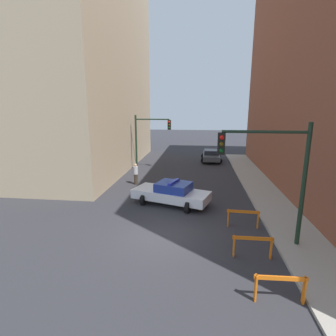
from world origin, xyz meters
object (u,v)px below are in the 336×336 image
traffic_light_near (276,166)px  barrier_front (280,284)px  pedestrian_crossing (136,174)px  parked_car_near (211,155)px  police_car (172,193)px  traffic_cone (200,205)px  barrier_back (243,216)px  traffic_light_far (147,134)px  barrier_mid (253,243)px

traffic_light_near → barrier_front: 4.64m
traffic_light_near → barrier_front: size_ratio=3.25×
pedestrian_crossing → parked_car_near: bearing=-149.1°
police_car → barrier_front: 9.02m
parked_car_near → traffic_cone: parked_car_near is taller
traffic_light_near → pedestrian_crossing: size_ratio=3.13×
traffic_light_near → traffic_cone: (-2.97, 3.67, -3.21)m
parked_car_near → barrier_back: bearing=-85.7°
traffic_light_far → barrier_front: traffic_light_far is taller
police_car → pedestrian_crossing: 5.10m
traffic_light_far → pedestrian_crossing: bearing=-89.2°
traffic_light_far → barrier_mid: size_ratio=3.25×
traffic_light_far → police_car: traffic_light_far is taller
pedestrian_crossing → barrier_front: size_ratio=1.04×
traffic_light_near → barrier_mid: traffic_light_near is taller
parked_car_near → traffic_light_near: bearing=-83.2°
traffic_light_far → barrier_front: bearing=-66.5°
barrier_mid → barrier_back: bearing=88.8°
traffic_light_near → traffic_light_far: bearing=120.6°
traffic_light_far → barrier_front: (7.46, -17.17, -2.78)m
police_car → traffic_cone: police_car is taller
pedestrian_crossing → barrier_front: bearing=94.9°
traffic_light_near → traffic_light_far: size_ratio=1.00×
traffic_light_far → police_car: (3.29, -9.17, -2.67)m
barrier_front → parked_car_near: bearing=93.1°
traffic_light_near → pedestrian_crossing: (-7.96, 8.38, -2.67)m
police_car → barrier_mid: (3.82, -5.54, -0.11)m
police_car → barrier_mid: size_ratio=3.15×
traffic_light_near → barrier_mid: size_ratio=3.25×
barrier_front → barrier_back: size_ratio=1.00×
traffic_light_far → traffic_light_near: bearing=-59.4°
parked_car_near → traffic_cone: bearing=-93.5°
parked_car_near → barrier_mid: size_ratio=2.71×
barrier_back → traffic_cone: bearing=135.8°
traffic_light_far → barrier_back: traffic_light_far is taller
barrier_front → barrier_back: bearing=93.2°
barrier_back → barrier_front: bearing=-86.8°
traffic_light_near → traffic_cone: traffic_light_near is taller
traffic_light_far → traffic_cone: (5.06, -9.92, -3.08)m
traffic_light_far → traffic_cone: traffic_light_far is taller
police_car → pedestrian_crossing: bearing=57.4°
traffic_light_near → barrier_back: size_ratio=3.25×
parked_car_near → barrier_front: (1.16, -21.80, -0.06)m
pedestrian_crossing → traffic_cone: pedestrian_crossing is taller
pedestrian_crossing → barrier_back: bearing=109.5°
traffic_light_far → pedestrian_crossing: 5.80m
barrier_front → barrier_back: 5.20m
traffic_light_far → police_car: bearing=-70.3°
traffic_light_far → parked_car_near: 8.28m
barrier_mid → traffic_cone: 5.22m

